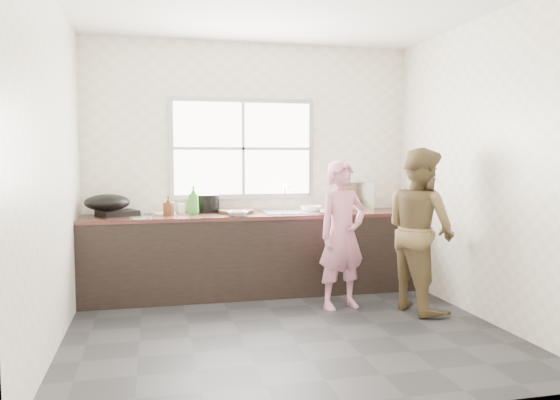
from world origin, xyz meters
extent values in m
cube|color=#252528|center=(0.00, 0.00, -0.01)|extent=(3.60, 3.20, 0.01)
cube|color=silver|center=(0.00, 0.00, 2.71)|extent=(3.60, 3.20, 0.01)
cube|color=silver|center=(0.00, 1.60, 1.35)|extent=(3.60, 0.01, 2.70)
cube|color=beige|center=(-1.80, 0.00, 1.35)|extent=(0.01, 3.20, 2.70)
cube|color=beige|center=(1.80, 0.00, 1.35)|extent=(0.01, 3.20, 2.70)
cube|color=beige|center=(0.00, -1.60, 1.35)|extent=(3.60, 0.01, 2.70)
cube|color=black|center=(0.00, 1.29, 0.41)|extent=(3.60, 0.62, 0.82)
cube|color=#381C17|center=(0.00, 1.29, 0.84)|extent=(3.60, 0.64, 0.04)
cube|color=silver|center=(0.35, 1.29, 0.86)|extent=(0.55, 0.45, 0.02)
cylinder|color=silver|center=(0.35, 1.49, 1.01)|extent=(0.02, 0.02, 0.30)
cube|color=#9EA0A5|center=(-0.10, 1.59, 1.55)|extent=(1.60, 0.05, 1.10)
cube|color=white|center=(-0.10, 1.57, 1.55)|extent=(1.50, 0.01, 1.00)
imported|color=#CF7C95|center=(0.69, 0.55, 0.66)|extent=(0.55, 0.44, 1.33)
imported|color=brown|center=(1.39, 0.31, 0.77)|extent=(0.71, 0.85, 1.54)
cylinder|color=black|center=(-0.21, 1.35, 0.88)|extent=(0.41, 0.41, 0.04)
cube|color=#B3B6BB|center=(-0.21, 1.21, 0.90)|extent=(0.21, 0.16, 0.01)
imported|color=silver|center=(-0.24, 1.08, 0.89)|extent=(0.27, 0.27, 0.05)
imported|color=white|center=(0.59, 1.26, 0.89)|extent=(0.21, 0.21, 0.06)
imported|color=silver|center=(0.71, 1.08, 0.89)|extent=(0.23, 0.23, 0.06)
cylinder|color=black|center=(-0.51, 1.52, 0.96)|extent=(0.28, 0.28, 0.19)
cylinder|color=white|center=(-0.95, 1.44, 0.87)|extent=(0.31, 0.31, 0.02)
imported|color=green|center=(-0.67, 1.33, 1.01)|extent=(0.14, 0.14, 0.30)
imported|color=#502C14|center=(-0.92, 1.32, 0.95)|extent=(0.10, 0.11, 0.18)
imported|color=#3C200F|center=(-0.64, 1.52, 0.94)|extent=(0.14, 0.14, 0.17)
cylinder|color=white|center=(-0.78, 1.48, 0.91)|extent=(0.09, 0.09, 0.11)
cube|color=black|center=(-1.43, 1.44, 0.89)|extent=(0.47, 0.47, 0.05)
ellipsoid|color=black|center=(-1.52, 1.30, 1.00)|extent=(0.52, 0.52, 0.17)
cube|color=white|center=(1.13, 1.45, 1.02)|extent=(0.44, 0.32, 0.32)
cylinder|color=#A6A9AC|center=(-1.19, 1.09, 0.87)|extent=(0.28, 0.28, 0.01)
cylinder|color=#B2B5B9|center=(-1.22, 1.51, 0.87)|extent=(0.32, 0.32, 0.01)
camera|label=1|loc=(-1.08, -4.37, 1.45)|focal=35.00mm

